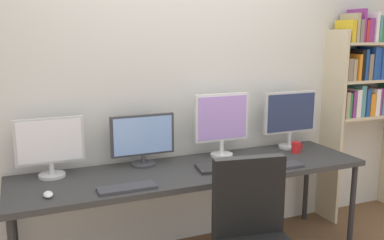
{
  "coord_description": "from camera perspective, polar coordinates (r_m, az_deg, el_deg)",
  "views": [
    {
      "loc": [
        -1.15,
        -2.09,
        1.69
      ],
      "look_at": [
        0.0,
        0.65,
        1.09
      ],
      "focal_mm": 39.25,
      "sensor_mm": 36.0,
      "label": 1
    }
  ],
  "objects": [
    {
      "name": "laptop_closed",
      "position": [
        3.06,
        3.74,
        -6.46
      ],
      "size": [
        0.35,
        0.27,
        0.02
      ],
      "primitive_type": "cube",
      "rotation": [
        0.0,
        0.0,
        -0.15
      ],
      "color": "#2D2D2D",
      "rests_on": "desk"
    },
    {
      "name": "wall_back",
      "position": [
        3.34,
        -2.47,
        4.7
      ],
      "size": [
        4.99,
        0.1,
        2.6
      ],
      "color": "silver",
      "rests_on": "ground_plane"
    },
    {
      "name": "monitor_far_right",
      "position": [
        3.66,
        13.2,
        0.55
      ],
      "size": [
        0.5,
        0.18,
        0.49
      ],
      "color": "silver",
      "rests_on": "desk"
    },
    {
      "name": "monitor_center_left",
      "position": [
        3.11,
        -6.7,
        -2.53
      ],
      "size": [
        0.48,
        0.18,
        0.38
      ],
      "color": "#38383D",
      "rests_on": "desk"
    },
    {
      "name": "bookshelf",
      "position": [
        4.19,
        22.66,
        4.61
      ],
      "size": [
        0.83,
        0.28,
        1.92
      ],
      "color": "beige",
      "rests_on": "ground_plane"
    },
    {
      "name": "keyboard_right",
      "position": [
        3.14,
        11.54,
        -6.24
      ],
      "size": [
        0.39,
        0.13,
        0.02
      ],
      "primitive_type": "cube",
      "color": "#38383D",
      "rests_on": "desk"
    },
    {
      "name": "computer_mouse",
      "position": [
        2.69,
        -18.96,
        -9.54
      ],
      "size": [
        0.06,
        0.1,
        0.03
      ],
      "primitive_type": "ellipsoid",
      "color": "silver",
      "rests_on": "desk"
    },
    {
      "name": "keyboard_left",
      "position": [
        2.7,
        -8.8,
        -9.12
      ],
      "size": [
        0.37,
        0.13,
        0.02
      ],
      "primitive_type": "cube",
      "color": "#38383D",
      "rests_on": "desk"
    },
    {
      "name": "desk",
      "position": [
        3.09,
        0.36,
        -7.39
      ],
      "size": [
        2.59,
        0.68,
        0.74
      ],
      "color": "#333333",
      "rests_on": "ground_plane"
    },
    {
      "name": "monitor_far_left",
      "position": [
        3.0,
        -18.73,
        -3.26
      ],
      "size": [
        0.45,
        0.18,
        0.41
      ],
      "color": "silver",
      "rests_on": "desk"
    },
    {
      "name": "coffee_mug",
      "position": [
        3.57,
        13.99,
        -3.61
      ],
      "size": [
        0.11,
        0.08,
        0.09
      ],
      "color": "red",
      "rests_on": "desk"
    },
    {
      "name": "monitor_center_right",
      "position": [
        3.32,
        4.08,
        -0.2
      ],
      "size": [
        0.46,
        0.18,
        0.5
      ],
      "color": "silver",
      "rests_on": "desk"
    }
  ]
}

